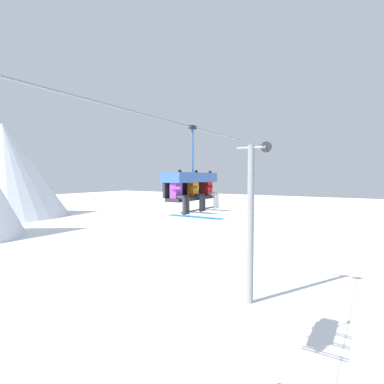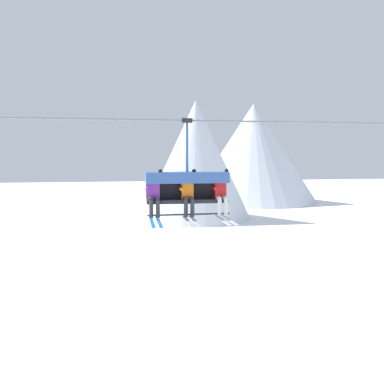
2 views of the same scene
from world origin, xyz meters
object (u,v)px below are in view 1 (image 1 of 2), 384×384
(lift_tower_far, at_px, (251,221))
(skier_red, at_px, (211,190))
(skier_purple, at_px, (180,192))
(skier_orange, at_px, (196,191))
(chairlift_chair, at_px, (190,182))

(lift_tower_far, height_order, skier_red, lift_tower_far)
(lift_tower_far, xyz_separation_m, skier_red, (-6.26, -0.92, 1.90))
(skier_purple, height_order, skier_orange, same)
(lift_tower_far, height_order, chairlift_chair, lift_tower_far)
(lift_tower_far, xyz_separation_m, skier_purple, (-8.10, -0.92, 1.90))
(chairlift_chair, xyz_separation_m, skier_red, (0.93, -0.21, -0.28))
(skier_purple, relative_size, skier_orange, 1.00)
(skier_purple, distance_m, skier_orange, 0.92)
(skier_purple, relative_size, skier_red, 1.00)
(chairlift_chair, relative_size, skier_purple, 1.54)
(lift_tower_far, distance_m, chairlift_chair, 7.54)
(lift_tower_far, relative_size, skier_orange, 5.07)
(skier_red, bearing_deg, skier_orange, 180.00)
(chairlift_chair, relative_size, skier_orange, 1.54)
(chairlift_chair, distance_m, skier_purple, 0.99)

